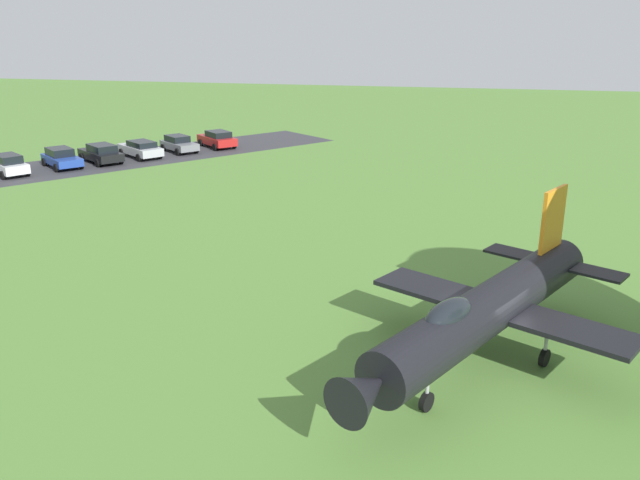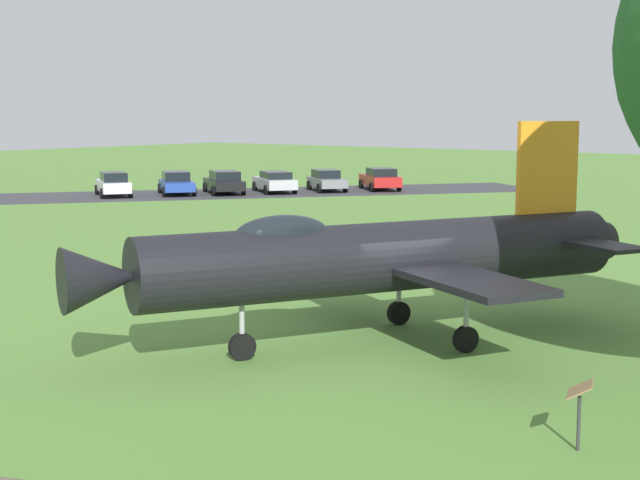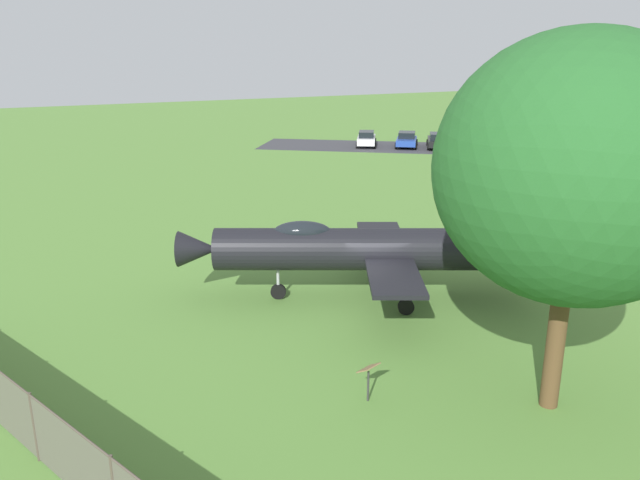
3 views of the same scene
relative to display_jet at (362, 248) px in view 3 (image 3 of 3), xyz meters
The scene contains 12 objects.
ground_plane 2.12m from the display_jet, 151.93° to the left, with size 200.00×200.00×0.00m, color #568438.
parking_strip 40.86m from the display_jet, 135.03° to the right, with size 39.33×8.00×0.00m, color #38383D.
display_jet is the anchor object (origin of this frame).
shade_tree 10.00m from the display_jet, 93.62° to the left, with size 7.00×7.08×9.94m.
perimeter_fence 13.25m from the display_jet, 30.19° to the left, with size 8.63×22.87×1.81m.
info_plaque 7.53m from the display_jet, 60.03° to the left, with size 0.69×0.56×1.14m.
parked_car_red 42.80m from the display_jet, 147.08° to the right, with size 4.37×4.57×1.52m.
parked_car_gray 41.88m from the display_jet, 142.10° to the right, with size 3.93×4.32×1.44m.
parked_car_silver 40.96m from the display_jet, 137.19° to the right, with size 4.33×5.00×1.43m.
parked_car_black 40.53m from the display_jet, 132.43° to the right, with size 4.40×5.02×1.52m.
parked_car_blue 40.61m from the display_jet, 128.04° to the right, with size 4.20×4.63×1.50m.
parked_car_white 40.60m from the display_jet, 122.34° to the right, with size 3.95×4.72×1.56m.
Camera 3 is at (12.37, 19.11, 9.34)m, focal length 34.96 mm.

